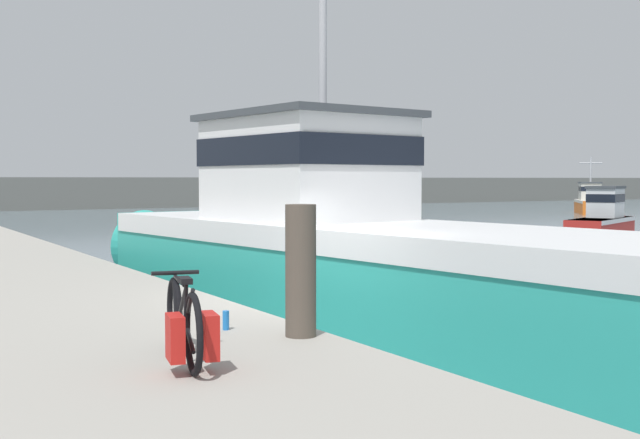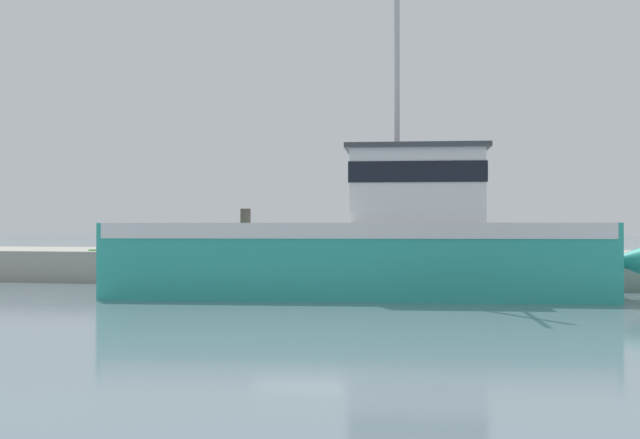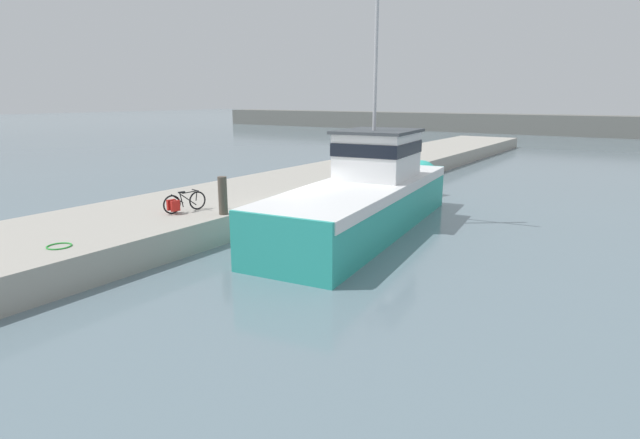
{
  "view_description": "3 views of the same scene",
  "coord_description": "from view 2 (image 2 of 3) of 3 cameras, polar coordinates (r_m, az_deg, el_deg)",
  "views": [
    {
      "loc": [
        -5.38,
        -9.37,
        2.59
      ],
      "look_at": [
        -0.12,
        -0.29,
        2.06
      ],
      "focal_mm": 45.0,
      "sensor_mm": 36.0,
      "label": 1
    },
    {
      "loc": [
        21.97,
        5.51,
        1.74
      ],
      "look_at": [
        0.37,
        0.52,
        1.98
      ],
      "focal_mm": 45.0,
      "sensor_mm": 36.0,
      "label": 2
    },
    {
      "loc": [
        11.04,
        -14.68,
        5.02
      ],
      "look_at": [
        1.97,
        -1.23,
        1.06
      ],
      "focal_mm": 28.0,
      "sensor_mm": 36.0,
      "label": 3
    }
  ],
  "objects": [
    {
      "name": "hose_coil",
      "position": [
        27.75,
        -15.48,
        -2.1
      ],
      "size": [
        0.67,
        0.67,
        0.04
      ],
      "primitive_type": "torus",
      "color": "green",
      "rests_on": "dock_pier"
    },
    {
      "name": "bicycle_touring",
      "position": [
        26.3,
        -5.63,
        -1.5
      ],
      "size": [
        0.63,
        1.69,
        0.76
      ],
      "rotation": [
        0.0,
        0.0,
        -0.2
      ],
      "color": "black",
      "rests_on": "dock_pier"
    },
    {
      "name": "water_bottle_by_bike",
      "position": [
        25.0,
        -3.42,
        -2.1
      ],
      "size": [
        0.07,
        0.07,
        0.21
      ],
      "primitive_type": "cylinder",
      "color": "blue",
      "rests_on": "dock_pier"
    },
    {
      "name": "fishing_boat_main",
      "position": [
        20.39,
        4.49,
        -1.63
      ],
      "size": [
        4.87,
        14.79,
        10.87
      ],
      "rotation": [
        0.0,
        0.0,
        0.13
      ],
      "color": "teal",
      "rests_on": "ground_plane"
    },
    {
      "name": "mooring_post",
      "position": [
        24.7,
        -5.32,
        -0.79
      ],
      "size": [
        0.32,
        0.32,
        1.35
      ],
      "primitive_type": "cylinder",
      "color": "#51473D",
      "rests_on": "dock_pier"
    },
    {
      "name": "dock_pier",
      "position": [
        26.67,
        1.07,
        -3.29
      ],
      "size": [
        5.89,
        80.0,
        0.99
      ],
      "primitive_type": "cube",
      "color": "#A39E93",
      "rests_on": "ground_plane"
    },
    {
      "name": "ground_plane",
      "position": [
        22.72,
        -1.08,
        -5.01
      ],
      "size": [
        320.0,
        320.0,
        0.0
      ],
      "primitive_type": "plane",
      "color": "slate"
    }
  ]
}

